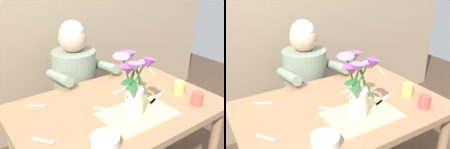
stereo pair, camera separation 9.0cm
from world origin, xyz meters
The scene contains 13 objects.
dining_table centered at (0.00, 0.00, 0.64)m, with size 1.20×0.80×0.74m.
seated_person centered at (0.05, 0.62, 0.56)m, with size 0.45×0.47×1.14m.
striped_placemat centered at (0.04, -0.15, 0.74)m, with size 0.40×0.28×0.01m, color beige.
flower_vase centered at (0.00, -0.14, 0.93)m, with size 0.22×0.23×0.35m.
ceramic_bowl centered at (-0.26, -0.26, 0.77)m, with size 0.14×0.14×0.06m.
dinner_knife centered at (0.26, -0.07, 0.74)m, with size 0.19×0.02×0.01m, color silver.
coffee_cup centered at (0.42, -0.11, 0.78)m, with size 0.09×0.07×0.08m.
tea_cup centered at (0.39, -0.27, 0.78)m, with size 0.09×0.07×0.08m.
spoon_0 centered at (-0.37, 0.26, 0.74)m, with size 0.10×0.08×0.01m.
spoon_1 centered at (-0.07, -0.01, 0.74)m, with size 0.09×0.10×0.01m.
spoon_2 centered at (-0.46, -0.08, 0.74)m, with size 0.08×0.11×0.01m.
spoon_3 centered at (0.15, 0.14, 0.74)m, with size 0.12×0.04×0.01m.
spoon_4 centered at (0.53, 0.27, 0.74)m, with size 0.05×0.12×0.01m.
Camera 2 is at (-0.70, -1.09, 1.50)m, focal length 40.52 mm.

